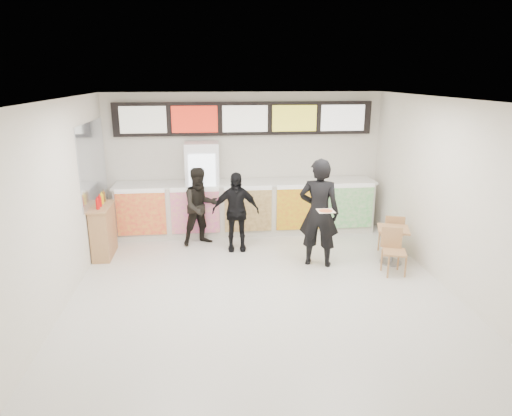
{
  "coord_description": "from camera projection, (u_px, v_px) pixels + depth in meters",
  "views": [
    {
      "loc": [
        -0.81,
        -6.39,
        3.33
      ],
      "look_at": [
        0.0,
        1.2,
        1.11
      ],
      "focal_mm": 32.0,
      "sensor_mm": 36.0,
      "label": 1
    }
  ],
  "objects": [
    {
      "name": "menu_board",
      "position": [
        245.0,
        119.0,
        9.69
      ],
      "size": [
        5.5,
        0.14,
        0.7
      ],
      "color": "black",
      "rests_on": "wall_back"
    },
    {
      "name": "customer_left",
      "position": [
        201.0,
        207.0,
        9.18
      ],
      "size": [
        0.94,
        0.84,
        1.59
      ],
      "primitive_type": "imported",
      "rotation": [
        0.0,
        0.0,
        0.37
      ],
      "color": "black",
      "rests_on": "floor"
    },
    {
      "name": "condiment_ledge",
      "position": [
        103.0,
        230.0,
        8.63
      ],
      "size": [
        0.36,
        0.89,
        1.19
      ],
      "color": "tan",
      "rests_on": "floor"
    },
    {
      "name": "wall_back",
      "position": [
        245.0,
        162.0,
        10.04
      ],
      "size": [
        6.0,
        0.0,
        6.0
      ],
      "primitive_type": "plane",
      "rotation": [
        1.57,
        0.0,
        0.0
      ],
      "color": "silver",
      "rests_on": "floor"
    },
    {
      "name": "floor",
      "position": [
        264.0,
        297.0,
        7.12
      ],
      "size": [
        7.0,
        7.0,
        0.0
      ],
      "primitive_type": "plane",
      "color": "beige",
      "rests_on": "ground"
    },
    {
      "name": "mirror_panel",
      "position": [
        93.0,
        162.0,
        8.66
      ],
      "size": [
        0.01,
        2.0,
        1.5
      ],
      "primitive_type": "cube",
      "color": "#B2B7BF",
      "rests_on": "wall_left"
    },
    {
      "name": "customer_main",
      "position": [
        319.0,
        213.0,
        8.1
      ],
      "size": [
        0.83,
        0.69,
        1.96
      ],
      "primitive_type": "imported",
      "rotation": [
        0.0,
        0.0,
        2.79
      ],
      "color": "black",
      "rests_on": "floor"
    },
    {
      "name": "service_counter",
      "position": [
        247.0,
        207.0,
        9.91
      ],
      "size": [
        5.56,
        0.77,
        1.14
      ],
      "color": "silver",
      "rests_on": "floor"
    },
    {
      "name": "pizza_slice",
      "position": [
        326.0,
        211.0,
        7.62
      ],
      "size": [
        0.36,
        0.36,
        0.02
      ],
      "color": "beige",
      "rests_on": "customer_main"
    },
    {
      "name": "drinks_fridge",
      "position": [
        203.0,
        189.0,
        9.71
      ],
      "size": [
        0.7,
        0.67,
        2.0
      ],
      "color": "white",
      "rests_on": "floor"
    },
    {
      "name": "wall_right",
      "position": [
        458.0,
        199.0,
        7.01
      ],
      "size": [
        0.0,
        7.0,
        7.0
      ],
      "primitive_type": "plane",
      "rotation": [
        1.57,
        0.0,
        -1.57
      ],
      "color": "silver",
      "rests_on": "floor"
    },
    {
      "name": "ceiling",
      "position": [
        265.0,
        100.0,
        6.28
      ],
      "size": [
        7.0,
        7.0,
        0.0
      ],
      "primitive_type": "plane",
      "rotation": [
        3.14,
        0.0,
        0.0
      ],
      "color": "white",
      "rests_on": "wall_back"
    },
    {
      "name": "customer_mid",
      "position": [
        236.0,
        212.0,
        8.87
      ],
      "size": [
        0.93,
        0.41,
        1.56
      ],
      "primitive_type": "imported",
      "rotation": [
        0.0,
        0.0,
        -0.03
      ],
      "color": "black",
      "rests_on": "floor"
    },
    {
      "name": "cafe_table",
      "position": [
        392.0,
        239.0,
        8.29
      ],
      "size": [
        0.78,
        1.42,
        0.8
      ],
      "rotation": [
        0.0,
        0.0,
        -0.31
      ],
      "color": "tan",
      "rests_on": "floor"
    },
    {
      "name": "wall_left",
      "position": [
        53.0,
        211.0,
        6.39
      ],
      "size": [
        0.0,
        7.0,
        7.0
      ],
      "primitive_type": "plane",
      "rotation": [
        1.57,
        0.0,
        1.57
      ],
      "color": "silver",
      "rests_on": "floor"
    }
  ]
}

